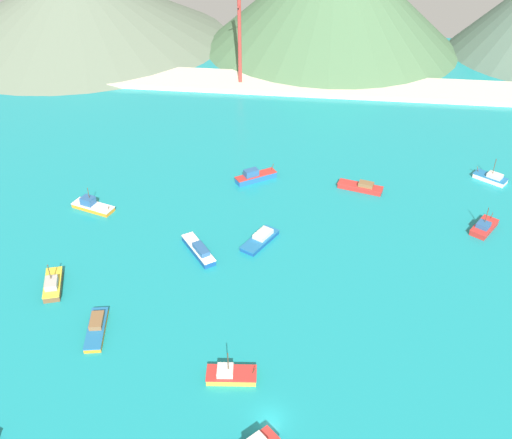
% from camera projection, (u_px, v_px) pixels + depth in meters
% --- Properties ---
extents(ground, '(260.00, 280.00, 0.50)m').
position_uv_depth(ground, '(287.00, 278.00, 105.27)').
color(ground, teal).
extents(fishing_boat_0, '(8.04, 9.64, 2.13)m').
position_uv_depth(fishing_boat_0, '(199.00, 250.00, 110.28)').
color(fishing_boat_0, '#14478C').
rests_on(fishing_boat_0, ground).
extents(fishing_boat_1, '(7.04, 9.45, 1.76)m').
position_uv_depth(fishing_boat_1, '(261.00, 239.00, 113.33)').
color(fishing_boat_1, '#14478C').
rests_on(fishing_boat_1, ground).
extents(fishing_boat_2, '(10.07, 5.05, 2.05)m').
position_uv_depth(fishing_boat_2, '(361.00, 187.00, 128.75)').
color(fishing_boat_2, red).
rests_on(fishing_boat_2, ground).
extents(fishing_boat_4, '(9.51, 5.58, 5.05)m').
position_uv_depth(fishing_boat_4, '(92.00, 205.00, 122.57)').
color(fishing_boat_4, orange).
rests_on(fishing_boat_4, ground).
extents(fishing_boat_5, '(5.17, 8.58, 5.33)m').
position_uv_depth(fishing_boat_5, '(53.00, 284.00, 102.21)').
color(fishing_boat_5, brown).
rests_on(fishing_boat_5, ground).
extents(fishing_boat_6, '(4.43, 9.62, 1.77)m').
position_uv_depth(fishing_boat_6, '(96.00, 328.00, 93.97)').
color(fishing_boat_6, orange).
rests_on(fishing_boat_6, ground).
extents(fishing_boat_7, '(6.55, 7.74, 5.48)m').
position_uv_depth(fishing_boat_7, '(484.00, 227.00, 116.37)').
color(fishing_boat_7, red).
rests_on(fishing_boat_7, ground).
extents(fishing_boat_8, '(7.62, 3.92, 5.21)m').
position_uv_depth(fishing_boat_8, '(230.00, 374.00, 86.12)').
color(fishing_boat_8, gold).
rests_on(fishing_boat_8, ground).
extents(fishing_boat_9, '(9.20, 7.33, 3.03)m').
position_uv_depth(fishing_boat_9, '(255.00, 176.00, 131.89)').
color(fishing_boat_9, '#1E5BA8').
rests_on(fishing_boat_9, ground).
extents(fishing_boat_10, '(7.50, 6.40, 5.59)m').
position_uv_depth(fishing_boat_10, '(491.00, 178.00, 131.91)').
color(fishing_boat_10, silver).
rests_on(fishing_boat_10, ground).
extents(beach_strip, '(247.00, 16.47, 1.20)m').
position_uv_depth(beach_strip, '(310.00, 85.00, 176.68)').
color(beach_strip, beige).
rests_on(beach_strip, ground).
extents(hill_west, '(105.61, 105.61, 25.18)m').
position_uv_depth(hill_west, '(76.00, 2.00, 207.15)').
color(hill_west, '#60705B').
rests_on(hill_west, ground).
extents(radio_tower, '(3.78, 3.03, 37.82)m').
position_uv_depth(radio_tower, '(239.00, 21.00, 166.69)').
color(radio_tower, '#B7332D').
rests_on(radio_tower, ground).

